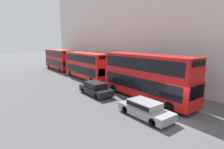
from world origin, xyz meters
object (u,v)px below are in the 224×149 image
at_px(bus_leading, 146,75).
at_px(pedestrian, 120,79).
at_px(bus_second_in_queue, 86,65).
at_px(car_hatchback, 96,88).
at_px(bus_third_in_queue, 59,59).
at_px(car_dark_sedan, 145,108).

distance_m(bus_leading, pedestrian, 7.16).
distance_m(bus_leading, bus_second_in_queue, 12.54).
bearing_deg(pedestrian, car_hatchback, -156.59).
bearing_deg(bus_third_in_queue, pedestrian, -83.48).
bearing_deg(bus_second_in_queue, pedestrian, -70.87).
relative_size(bus_second_in_queue, car_dark_sedan, 2.33).
relative_size(car_hatchback, pedestrian, 2.79).
xyz_separation_m(bus_leading, bus_second_in_queue, (0.00, 12.54, -0.23)).
bearing_deg(car_dark_sedan, bus_leading, 42.39).
distance_m(bus_second_in_queue, bus_third_in_queue, 12.04).
height_order(bus_third_in_queue, pedestrian, bus_third_in_queue).
bearing_deg(pedestrian, bus_leading, -107.22).
height_order(bus_third_in_queue, car_hatchback, bus_third_in_queue).
distance_m(bus_second_in_queue, car_hatchback, 9.08).
relative_size(bus_leading, car_hatchback, 2.42).
xyz_separation_m(bus_third_in_queue, car_dark_sedan, (-3.40, -27.68, -1.64)).
bearing_deg(bus_second_in_queue, car_hatchback, -112.33).
bearing_deg(pedestrian, bus_third_in_queue, 96.52).
xyz_separation_m(car_dark_sedan, pedestrian, (5.45, 9.73, 0.05)).
relative_size(car_dark_sedan, pedestrian, 2.82).
xyz_separation_m(bus_second_in_queue, pedestrian, (2.05, -5.92, -1.56)).
bearing_deg(bus_second_in_queue, bus_leading, -90.00).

